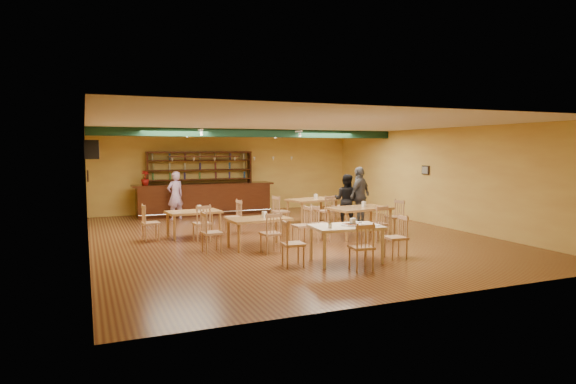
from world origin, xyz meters
name	(u,v)px	position (x,y,z in m)	size (l,w,h in m)	color
floor	(287,236)	(0.00, 0.00, 0.00)	(12.00, 12.00, 0.00)	#532917
ceiling_beam	(254,133)	(0.00, 2.80, 2.87)	(10.00, 0.30, 0.25)	#10301D
track_rail_left	(194,131)	(-1.80, 3.40, 2.94)	(0.05, 2.50, 0.05)	silver
track_rail_right	(287,132)	(1.40, 3.40, 2.94)	(0.05, 2.50, 0.05)	silver
ac_unit	(92,150)	(-4.80, 4.20, 2.35)	(0.34, 0.70, 0.48)	silver
picture_left	(88,176)	(-4.97, 1.00, 1.70)	(0.04, 0.34, 0.28)	black
picture_right	(426,170)	(4.97, 0.50, 1.70)	(0.04, 0.34, 0.28)	black
bar_counter	(205,199)	(-1.08, 5.15, 0.56)	(5.00, 0.85, 1.13)	#38160B
back_bar_hutch	(200,182)	(-1.08, 5.78, 1.14)	(3.87, 0.40, 2.28)	#38160B
poinsettia	(145,178)	(-3.13, 5.15, 1.38)	(0.28, 0.28, 0.50)	maroon
dining_table_a	(194,224)	(-2.35, 0.91, 0.35)	(1.40, 0.84, 0.70)	#9C6A37
dining_table_b	(312,211)	(1.68, 1.97, 0.38)	(1.54, 0.92, 0.77)	#9C6A37
dining_table_c	(259,233)	(-1.23, -1.20, 0.36)	(1.44, 0.87, 0.72)	#9C6A37
dining_table_d	(359,222)	(1.74, -0.88, 0.41)	(1.62, 0.97, 0.81)	#9C6A37
near_table	(346,244)	(-0.03, -3.31, 0.39)	(1.44, 0.93, 0.77)	#D1B38C
pizza_tray	(351,225)	(0.08, -3.31, 0.78)	(0.40, 0.40, 0.01)	silver
parmesan_shaker	(330,225)	(-0.49, -3.47, 0.83)	(0.07, 0.07, 0.11)	#EAE5C6
napkin_stack	(356,222)	(0.33, -3.11, 0.79)	(0.20, 0.15, 0.03)	white
pizza_server	(356,224)	(0.23, -3.26, 0.79)	(0.32, 0.09, 0.00)	silver
side_plate	(375,225)	(0.54, -3.52, 0.78)	(0.22, 0.22, 0.01)	white
patron_bar	(175,196)	(-2.26, 4.33, 0.81)	(0.59, 0.39, 1.62)	#964FAC
patron_right_a	(346,200)	(2.48, 1.17, 0.79)	(0.77, 0.60, 1.59)	black
patron_right_b	(360,196)	(2.94, 1.12, 0.90)	(1.06, 0.44, 1.81)	slate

